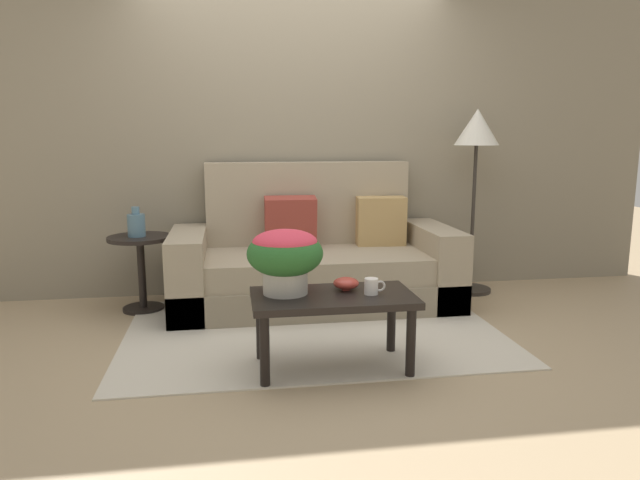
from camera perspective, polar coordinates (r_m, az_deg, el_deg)
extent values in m
plane|color=tan|center=(3.91, -0.54, -9.41)|extent=(14.00, 14.00, 0.00)
cube|color=gray|center=(4.92, -2.77, 11.75)|extent=(6.40, 0.12, 2.89)
cube|color=beige|center=(3.98, -0.71, -8.95)|extent=(2.50, 1.74, 0.01)
cube|color=gray|center=(4.53, -0.51, -5.07)|extent=(2.18, 0.94, 0.24)
cube|color=gray|center=(4.45, -0.47, -2.48)|extent=(1.66, 0.84, 0.19)
cube|color=gray|center=(4.79, -1.21, 2.39)|extent=(1.66, 0.17, 0.89)
cube|color=gray|center=(4.45, -12.86, -3.15)|extent=(0.26, 0.94, 0.61)
cube|color=gray|center=(4.72, 11.10, -2.32)|extent=(0.26, 0.94, 0.61)
cube|color=#93382D|center=(4.61, -2.94, 1.73)|extent=(0.41, 0.23, 0.42)
cube|color=tan|center=(4.75, 6.03, 1.87)|extent=(0.41, 0.21, 0.40)
cylinder|color=black|center=(3.10, -5.49, -10.89)|extent=(0.05, 0.05, 0.40)
cylinder|color=black|center=(3.24, 8.96, -10.00)|extent=(0.05, 0.05, 0.40)
cylinder|color=black|center=(3.46, -5.89, -8.61)|extent=(0.05, 0.05, 0.40)
cylinder|color=black|center=(3.59, 7.06, -7.94)|extent=(0.05, 0.05, 0.40)
cube|color=black|center=(3.26, 1.29, -5.73)|extent=(0.91, 0.50, 0.04)
cylinder|color=black|center=(4.65, -17.01, -6.46)|extent=(0.31, 0.31, 0.03)
cylinder|color=black|center=(4.58, -17.19, -3.20)|extent=(0.06, 0.06, 0.52)
cylinder|color=black|center=(4.53, -17.38, 0.19)|extent=(0.47, 0.47, 0.03)
cylinder|color=#2D2823|center=(5.13, 14.54, -4.74)|extent=(0.35, 0.35, 0.03)
cylinder|color=#2D2823|center=(5.01, 14.86, 2.11)|extent=(0.03, 0.03, 1.21)
cone|color=beige|center=(4.97, 15.26, 10.72)|extent=(0.36, 0.36, 0.29)
cylinder|color=#B7B2A8|center=(3.26, -3.44, -4.03)|extent=(0.25, 0.25, 0.15)
ellipsoid|color=#286028|center=(3.23, -3.47, -1.34)|extent=(0.43, 0.43, 0.26)
ellipsoid|color=#DB384C|center=(3.21, -3.49, -0.22)|extent=(0.36, 0.36, 0.14)
cylinder|color=white|center=(3.26, 5.07, -4.58)|extent=(0.08, 0.08, 0.09)
torus|color=white|center=(3.27, 5.94, -4.54)|extent=(0.06, 0.01, 0.06)
cylinder|color=#B2382D|center=(3.35, 2.58, -4.77)|extent=(0.05, 0.05, 0.02)
ellipsoid|color=#B2382D|center=(3.34, 2.59, -4.27)|extent=(0.15, 0.15, 0.07)
cylinder|color=slate|center=(4.50, -17.68, 1.38)|extent=(0.13, 0.13, 0.17)
cylinder|color=slate|center=(4.48, -17.76, 2.80)|extent=(0.06, 0.06, 0.06)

